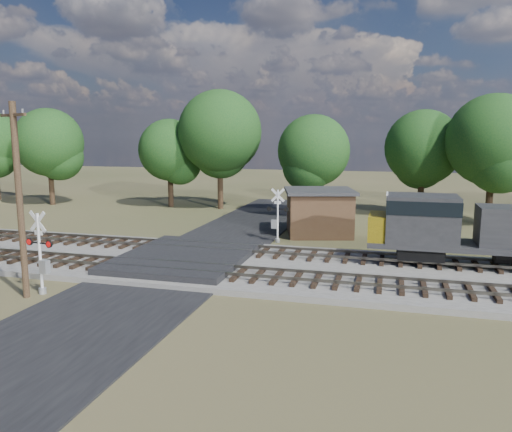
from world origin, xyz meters
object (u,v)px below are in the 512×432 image
(utility_pole, at_px, (19,196))
(equipment_shed, at_px, (319,212))
(crossing_signal_near, at_px, (42,260))
(crossing_signal_far, at_px, (277,220))

(utility_pole, distance_m, equipment_shed, 21.47)
(crossing_signal_near, relative_size, equipment_shed, 0.65)
(crossing_signal_near, relative_size, crossing_signal_far, 1.04)
(utility_pole, bearing_deg, crossing_signal_near, 78.87)
(utility_pole, bearing_deg, crossing_signal_far, 84.22)
(utility_pole, relative_size, equipment_shed, 1.44)
(crossing_signal_near, height_order, utility_pole, utility_pole)
(crossing_signal_near, height_order, equipment_shed, crossing_signal_near)
(crossing_signal_near, distance_m, crossing_signal_far, 16.16)
(crossing_signal_far, height_order, equipment_shed, crossing_signal_far)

